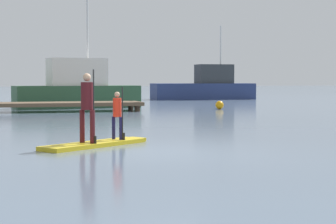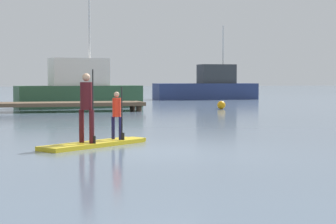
{
  "view_description": "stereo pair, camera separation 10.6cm",
  "coord_description": "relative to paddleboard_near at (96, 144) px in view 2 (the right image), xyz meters",
  "views": [
    {
      "loc": [
        -3.24,
        -13.12,
        1.61
      ],
      "look_at": [
        1.25,
        3.44,
        0.67
      ],
      "focal_mm": 64.95,
      "sensor_mm": 36.0,
      "label": 1
    },
    {
      "loc": [
        -3.14,
        -13.14,
        1.61
      ],
      "look_at": [
        1.25,
        3.44,
        0.67
      ],
      "focal_mm": 64.95,
      "sensor_mm": 36.0,
      "label": 2
    }
  ],
  "objects": [
    {
      "name": "paddler_adult",
      "position": [
        -0.23,
        -0.18,
        0.99
      ],
      "size": [
        0.41,
        0.44,
        1.73
      ],
      "color": "#4C1419",
      "rests_on": "paddleboard_near"
    },
    {
      "name": "floating_dock",
      "position": [
        -2.05,
        15.8,
        0.32
      ],
      "size": [
        13.25,
        2.19,
        0.46
      ],
      "color": "brown",
      "rests_on": "ground"
    },
    {
      "name": "fishing_boat_green_midground",
      "position": [
        1.85,
        19.71,
        1.02
      ],
      "size": [
        7.18,
        2.96,
        6.2
      ],
      "color": "#2D5638",
      "rests_on": "ground"
    },
    {
      "name": "ground_plane",
      "position": [
        1.11,
        -1.32,
        -0.05
      ],
      "size": [
        240.0,
        240.0,
        0.0
      ],
      "primitive_type": "plane",
      "color": "slate"
    },
    {
      "name": "paddler_child_solo",
      "position": [
        0.6,
        0.44,
        0.72
      ],
      "size": [
        0.31,
        0.35,
        1.31
      ],
      "color": "#19194C",
      "rests_on": "paddleboard_near"
    },
    {
      "name": "mooring_buoy_mid",
      "position": [
        8.97,
        16.0,
        0.17
      ],
      "size": [
        0.44,
        0.44,
        0.44
      ],
      "primitive_type": "sphere",
      "color": "orange",
      "rests_on": "ground"
    },
    {
      "name": "paddleboard_near",
      "position": [
        0.0,
        0.0,
        0.0
      ],
      "size": [
        2.86,
        2.37,
        0.1
      ],
      "color": "gold",
      "rests_on": "ground"
    },
    {
      "name": "motor_boat_small_navy",
      "position": [
        13.32,
        31.14,
        0.91
      ],
      "size": [
        8.08,
        2.37,
        5.83
      ],
      "color": "navy",
      "rests_on": "ground"
    }
  ]
}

